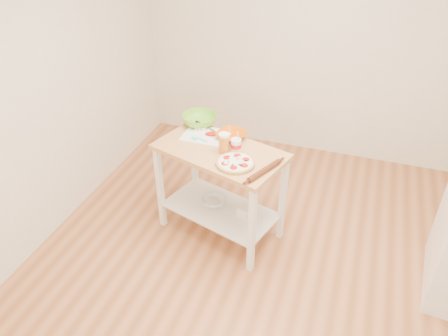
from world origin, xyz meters
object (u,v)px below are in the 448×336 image
at_px(spatula, 199,139).
at_px(green_bowl, 199,120).
at_px(pizza, 235,163).
at_px(shelf_bin, 245,212).
at_px(shelf_glass_bowl, 214,201).
at_px(rolling_pin, 264,171).
at_px(prep_island, 220,175).
at_px(yogurt_tub, 236,145).
at_px(knife, 203,125).
at_px(cutting_board, 206,135).
at_px(orange_bowl, 231,136).
at_px(beer_pint, 224,143).

bearing_deg(spatula, green_bowl, 130.60).
relative_size(pizza, shelf_bin, 2.91).
xyz_separation_m(pizza, spatula, (-0.41, 0.25, 0.00)).
height_order(shelf_glass_bowl, shelf_bin, shelf_bin).
distance_m(spatula, rolling_pin, 0.72).
relative_size(prep_island, spatula, 7.71).
distance_m(green_bowl, shelf_bin, 0.94).
height_order(prep_island, yogurt_tub, yogurt_tub).
bearing_deg(yogurt_tub, shelf_glass_bowl, 175.21).
height_order(pizza, knife, pizza).
relative_size(yogurt_tub, shelf_bin, 1.78).
height_order(cutting_board, knife, cutting_board).
bearing_deg(orange_bowl, knife, 158.87).
relative_size(spatula, orange_bowl, 0.63).
relative_size(green_bowl, shelf_glass_bowl, 1.39).
distance_m(pizza, knife, 0.69).
bearing_deg(rolling_pin, cutting_board, 148.17).
relative_size(pizza, yogurt_tub, 1.63).
relative_size(knife, orange_bowl, 1.00).
height_order(cutting_board, yogurt_tub, yogurt_tub).
bearing_deg(rolling_pin, knife, 143.12).
relative_size(prep_island, rolling_pin, 3.30).
relative_size(pizza, shelf_glass_bowl, 1.39).
relative_size(pizza, beer_pint, 1.78).
bearing_deg(prep_island, shelf_bin, -7.53).
height_order(green_bowl, rolling_pin, green_bowl).
bearing_deg(green_bowl, knife, -34.00).
bearing_deg(yogurt_tub, green_bowl, 144.23).
height_order(beer_pint, rolling_pin, beer_pint).
xyz_separation_m(cutting_board, green_bowl, (-0.13, 0.18, 0.04)).
bearing_deg(prep_island, green_bowl, 132.38).
height_order(prep_island, spatula, spatula).
bearing_deg(knife, yogurt_tub, -5.33).
bearing_deg(yogurt_tub, cutting_board, 154.96).
relative_size(cutting_board, shelf_glass_bowl, 1.77).
bearing_deg(spatula, beer_pint, -1.60).
height_order(knife, rolling_pin, rolling_pin).
xyz_separation_m(rolling_pin, shelf_bin, (-0.19, 0.18, -0.61)).
bearing_deg(rolling_pin, orange_bowl, 134.07).
relative_size(orange_bowl, shelf_bin, 2.29).
relative_size(orange_bowl, rolling_pin, 0.68).
xyz_separation_m(prep_island, pizza, (0.19, -0.17, 0.27)).
bearing_deg(shelf_glass_bowl, rolling_pin, -26.44).
bearing_deg(prep_island, rolling_pin, -25.91).
distance_m(shelf_glass_bowl, shelf_bin, 0.34).
xyz_separation_m(pizza, beer_pint, (-0.15, 0.14, 0.07)).
distance_m(knife, yogurt_tub, 0.51).
xyz_separation_m(yogurt_tub, shelf_bin, (0.11, -0.06, -0.64)).
distance_m(prep_island, rolling_pin, 0.56).
xyz_separation_m(knife, yogurt_tub, (0.41, -0.30, 0.04)).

